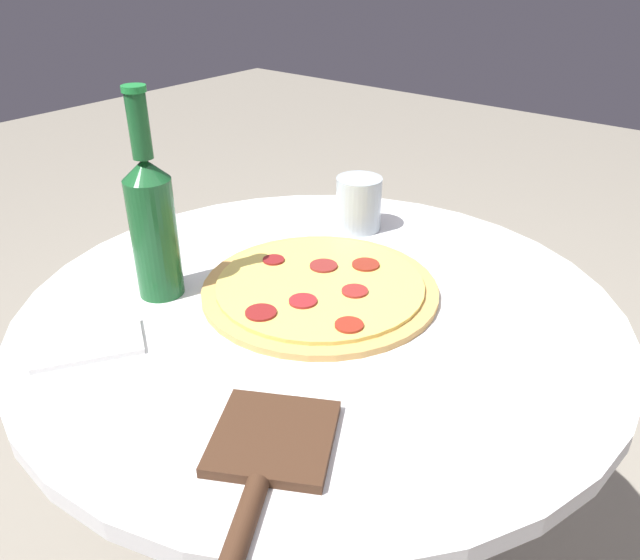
# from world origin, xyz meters

# --- Properties ---
(table) EXTENTS (0.85, 0.85, 0.70)m
(table) POSITION_xyz_m (0.00, 0.00, 0.53)
(table) COLOR white
(table) RESTS_ON ground_plane
(pizza) EXTENTS (0.35, 0.35, 0.02)m
(pizza) POSITION_xyz_m (0.03, 0.02, 0.71)
(pizza) COLOR tan
(pizza) RESTS_ON table
(beer_bottle) EXTENTS (0.06, 0.06, 0.30)m
(beer_bottle) POSITION_xyz_m (-0.12, 0.20, 0.81)
(beer_bottle) COLOR #195628
(beer_bottle) RESTS_ON table
(pizza_paddle) EXTENTS (0.23, 0.17, 0.02)m
(pizza_paddle) POSITION_xyz_m (-0.27, -0.15, 0.71)
(pizza_paddle) COLOR #422819
(pizza_paddle) RESTS_ON table
(drinking_glass) EXTENTS (0.08, 0.08, 0.09)m
(drinking_glass) POSITION_xyz_m (0.25, 0.11, 0.75)
(drinking_glass) COLOR #ADBCC6
(drinking_glass) RESTS_ON table
(napkin) EXTENTS (0.16, 0.14, 0.01)m
(napkin) POSITION_xyz_m (-0.27, 0.17, 0.70)
(napkin) COLOR white
(napkin) RESTS_ON table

